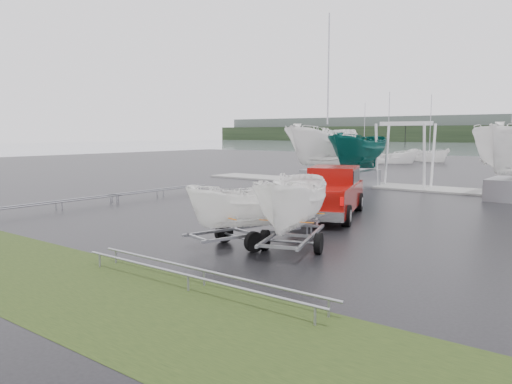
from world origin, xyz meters
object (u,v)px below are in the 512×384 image
at_px(pickup_truck, 331,191).
at_px(trailer_parked, 243,168).
at_px(boat_hoist, 405,145).
at_px(trailer_hitched, 294,156).

bearing_deg(pickup_truck, trailer_parked, -103.54).
distance_m(pickup_truck, boat_hoist, 12.23).
xyz_separation_m(pickup_truck, trailer_parked, (0.67, -6.61, 1.35)).
relative_size(pickup_truck, trailer_parked, 1.45).
distance_m(trailer_hitched, boat_hoist, 18.54).
height_order(pickup_truck, boat_hoist, boat_hoist).
bearing_deg(trailer_hitched, pickup_truck, 90.00).
bearing_deg(trailer_parked, pickup_truck, 111.78).
relative_size(pickup_truck, trailer_hitched, 1.25).
height_order(trailer_hitched, trailer_parked, trailer_hitched).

